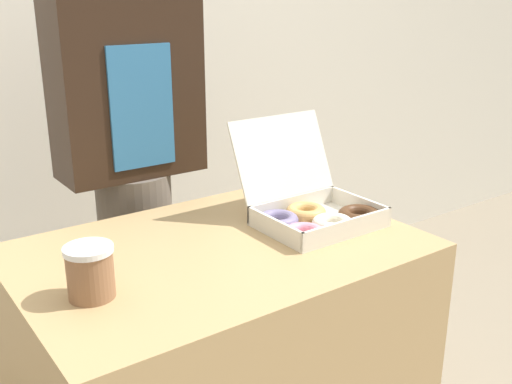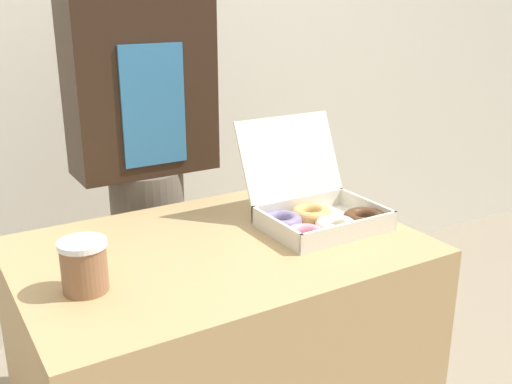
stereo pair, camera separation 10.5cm
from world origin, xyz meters
The scene contains 5 objects.
wall_back centered at (0.00, 1.12, 1.30)m, with size 10.00×0.05×2.60m.
table centered at (0.00, 0.00, 0.39)m, with size 0.94×0.65×0.77m.
donut_box centered at (0.27, -0.03, 0.81)m, with size 0.31×0.32×0.26m.
coffee_cup centered at (-0.34, -0.07, 0.83)m, with size 0.10×0.10×0.11m.
person_customer centered at (0.01, 0.51, 0.87)m, with size 0.42×0.23×1.59m.
Camera 1 is at (-0.69, -1.12, 1.35)m, focal length 42.00 mm.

